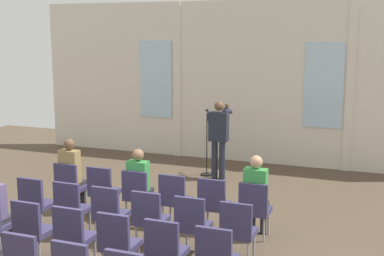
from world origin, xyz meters
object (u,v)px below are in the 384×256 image
chair_r0_c3 (174,197)px  audience_r0_c5 (256,192)px  chair_r1_c5 (238,228)px  chair_r2_c2 (73,233)px  chair_r1_c0 (35,201)px  chair_r2_c5 (216,256)px  chair_r0_c2 (138,192)px  chair_r0_c1 (103,188)px  chair_r0_c5 (255,206)px  chair_r2_c3 (118,240)px  audience_r0_c0 (71,171)px  chair_r1_c3 (149,216)px  chair_r2_c1 (32,227)px  chair_r0_c0 (70,184)px  chair_r1_c1 (71,205)px  speaker (219,134)px  chair_r2_c4 (165,248)px  audience_r0_c2 (140,181)px  mic_stand (207,161)px  chair_r0_c4 (213,202)px  chair_r1_c4 (192,222)px

chair_r0_c3 → audience_r0_c5: bearing=3.3°
chair_r1_c5 → chair_r2_c2: size_ratio=1.00×
chair_r1_c0 → chair_r2_c5: 3.58m
chair_r0_c2 → chair_r0_c1: bearing=180.0°
chair_r0_c5 → chair_r1_c0: bearing=-164.0°
chair_r1_c5 → chair_r2_c5: 0.99m
chair_r1_c5 → chair_r2_c3: size_ratio=1.00×
chair_r0_c2 → chair_r1_c0: (-1.38, -0.99, 0.00)m
audience_r0_c5 → chair_r2_c3: bearing=-123.9°
audience_r0_c0 → chair_r1_c3: (2.07, -1.06, -0.22)m
chair_r2_c1 → chair_r2_c3: (1.38, 0.00, 0.00)m
chair_r0_c0 → chair_r0_c3: (2.07, 0.00, 0.00)m
audience_r0_c0 → chair_r1_c1: bearing=-57.1°
chair_r2_c3 → chair_r1_c5: bearing=35.6°
speaker → chair_r0_c5: speaker is taller
chair_r1_c1 → chair_r2_c1: size_ratio=1.00×
chair_r2_c4 → chair_r0_c1: bearing=136.3°
speaker → audience_r0_c5: 3.41m
audience_r0_c2 → chair_r1_c5: size_ratio=1.38×
chair_r1_c0 → audience_r0_c5: bearing=17.2°
chair_r1_c5 → chair_r0_c0: bearing=164.0°
mic_stand → speaker: bearing=-27.7°
chair_r1_c3 → chair_r0_c1: bearing=144.4°
chair_r1_c0 → chair_r2_c3: (2.07, -0.99, 0.00)m
chair_r1_c1 → chair_r2_c1: (0.00, -0.99, 0.00)m
chair_r0_c3 → chair_r0_c5: same height
audience_r0_c2 → chair_r1_c0: 1.75m
chair_r2_c1 → chair_r1_c3: bearing=35.6°
chair_r0_c4 → chair_r2_c2: size_ratio=1.00×
speaker → chair_r2_c3: (0.21, -5.06, -0.49)m
chair_r2_c2 → chair_r2_c5: 2.07m
chair_r1_c4 → chair_r2_c3: same height
chair_r0_c1 → chair_r2_c4: size_ratio=1.00×
chair_r0_c2 → audience_r0_c0: bearing=176.7°
mic_stand → audience_r0_c2: (-0.14, -3.18, 0.38)m
chair_r0_c1 → chair_r2_c5: (2.75, -1.97, 0.00)m
chair_r2_c1 → chair_r2_c2: 0.69m
chair_r0_c0 → chair_r1_c3: (2.07, -0.99, 0.00)m
chair_r0_c2 → chair_r0_c4: same height
audience_r0_c0 → chair_r0_c2: bearing=-3.3°
mic_stand → chair_r2_c1: mic_stand is taller
chair_r2_c5 → chair_r0_c3: bearing=124.9°
chair_r1_c0 → chair_r2_c2: size_ratio=1.00×
chair_r0_c5 → chair_r2_c1: bearing=-144.4°
audience_r0_c5 → chair_r1_c0: (-3.44, -1.07, -0.22)m
mic_stand → chair_r0_c5: (1.93, -3.26, 0.20)m
chair_r0_c3 → audience_r0_c0: bearing=177.8°
chair_r0_c5 → chair_r2_c5: same height
chair_r1_c4 → chair_r1_c5: bearing=0.0°
chair_r1_c0 → chair_r0_c0: bearing=90.0°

